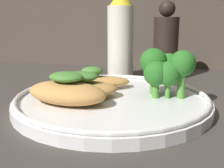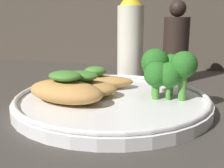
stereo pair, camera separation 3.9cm
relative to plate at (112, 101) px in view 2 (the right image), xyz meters
The scene contains 8 objects.
ground_plane 1.49cm from the plate, ahead, with size 180.00×180.00×1.00cm, color #3D3833.
plate is the anchor object (origin of this frame).
grilled_meat_front 6.84cm from the plate, 143.77° to the right, with size 11.88×7.83×4.25cm.
grilled_meat_middle 4.90cm from the plate, 169.52° to the right, with size 11.57×8.28×3.73cm.
grilled_meat_back 6.09cm from the plate, 133.98° to the left, with size 12.80×8.21×3.57cm.
broccoli_bunch 8.78cm from the plate, 17.98° to the left, with size 7.79×6.28×6.80cm.
sauce_bottle 20.99cm from the plate, 96.34° to the left, with size 5.29×5.29×17.80cm.
pepper_grinder 21.50cm from the plate, 70.51° to the left, with size 4.87×4.87×15.58cm.
Camera 2 is at (11.27, -36.21, 12.62)cm, focal length 45.00 mm.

